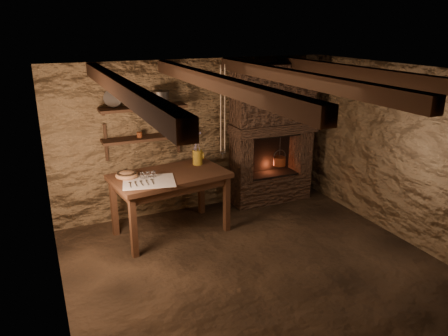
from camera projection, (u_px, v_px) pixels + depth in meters
name	position (u px, v px, depth m)	size (l,w,h in m)	color
floor	(252.00, 264.00, 5.54)	(4.50, 4.50, 0.00)	black
back_wall	(196.00, 136.00, 6.90)	(4.50, 0.04, 2.40)	#4C3823
front_wall	(373.00, 251.00, 3.43)	(4.50, 0.04, 2.40)	#4C3823
left_wall	(52.00, 205.00, 4.30)	(0.04, 4.00, 2.40)	#4C3823
right_wall	(399.00, 153.00, 6.03)	(0.04, 4.00, 2.40)	#4C3823
ceiling	(257.00, 72.00, 4.79)	(4.50, 4.00, 0.04)	black
beam_far_left	(120.00, 88.00, 4.24)	(0.14, 3.95, 0.16)	black
beam_mid_left	(215.00, 82.00, 4.62)	(0.14, 3.95, 0.16)	black
beam_mid_right	(295.00, 78.00, 5.01)	(0.14, 3.95, 0.16)	black
beam_far_right	(364.00, 74.00, 5.39)	(0.14, 3.95, 0.16)	black
shelf_lower	(145.00, 138.00, 6.40)	(1.25, 0.30, 0.04)	black
shelf_upper	(143.00, 108.00, 6.26)	(1.25, 0.30, 0.04)	black
hearth	(272.00, 131.00, 7.17)	(1.43, 0.51, 2.30)	#3C281E
work_table	(171.00, 201.00, 6.23)	(1.70, 1.13, 0.90)	#382013
linen_cloth	(149.00, 181.00, 5.79)	(0.68, 0.55, 0.01)	white
pewter_cutlery_row	(149.00, 181.00, 5.77)	(0.57, 0.22, 0.01)	gray
drinking_glasses	(148.00, 175.00, 5.90)	(0.22, 0.07, 0.09)	silver
stoneware_jug	(198.00, 150.00, 6.44)	(0.17, 0.17, 0.51)	olive
wooden_bowl	(127.00, 175.00, 5.93)	(0.31, 0.31, 0.11)	#92623F
iron_stockpot	(161.00, 99.00, 6.33)	(0.25, 0.25, 0.19)	#282624
tin_pan	(113.00, 98.00, 6.15)	(0.26, 0.26, 0.03)	gray
small_kettle	(167.00, 131.00, 6.51)	(0.15, 0.11, 0.16)	gray
rusty_tin	(139.00, 135.00, 6.35)	(0.08, 0.08, 0.08)	#612A13
red_pot	(279.00, 161.00, 7.35)	(0.23, 0.23, 0.54)	maroon
hanging_ropes	(223.00, 109.00, 5.91)	(0.08, 0.08, 1.20)	#C8AF8D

